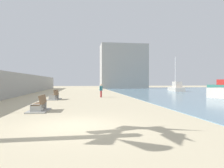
% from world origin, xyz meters
% --- Properties ---
extents(ground_plane, '(120.00, 120.00, 0.00)m').
position_xyz_m(ground_plane, '(0.00, 18.00, 0.00)').
color(ground_plane, '#C6B793').
extents(seawall, '(0.80, 64.00, 2.85)m').
position_xyz_m(seawall, '(-7.50, 18.00, 1.43)').
color(seawall, '#9E9E99').
rests_on(seawall, ground).
extents(bench_near, '(1.18, 2.14, 0.98)m').
position_xyz_m(bench_near, '(-2.14, 4.49, 0.23)').
color(bench_near, '#9E9E99').
rests_on(bench_near, ground).
extents(bench_far, '(1.37, 2.23, 0.98)m').
position_xyz_m(bench_far, '(-2.29, 12.77, 0.23)').
color(bench_far, '#9E9E99').
rests_on(bench_far, ground).
extents(person_walking, '(0.39, 0.42, 1.51)m').
position_xyz_m(person_walking, '(2.58, 15.22, 0.86)').
color(person_walking, '#B22D33').
rests_on(person_walking, ground).
extents(boat_nearest, '(2.36, 7.34, 2.24)m').
position_xyz_m(boat_nearest, '(32.70, 36.44, 0.85)').
color(boat_nearest, '#337060').
rests_on(boat_nearest, water_bay).
extents(boat_far_right, '(2.90, 6.74, 6.34)m').
position_xyz_m(boat_far_right, '(17.60, 27.96, 0.69)').
color(boat_far_right, beige).
rests_on(boat_far_right, water_bay).
extents(harbor_building, '(12.00, 6.00, 11.44)m').
position_xyz_m(harbor_building, '(11.36, 46.00, 5.72)').
color(harbor_building, '#9E9E99').
rests_on(harbor_building, ground).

